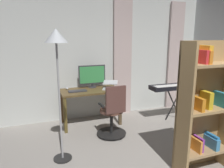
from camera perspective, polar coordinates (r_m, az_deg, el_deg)
back_room_partition at (r=4.98m, az=-1.45°, el=8.01°), size 4.92×0.10×2.90m
curtain_left_panel at (r=5.74m, az=16.49°, el=6.98°), size 0.40×0.06×2.67m
curtain_right_panel at (r=5.01m, az=2.84°, el=6.74°), size 0.44×0.06×2.67m
desk at (r=4.53m, az=-5.86°, el=-2.94°), size 1.23×0.64×0.75m
office_chair at (r=3.97m, az=0.22°, el=-7.91°), size 0.56×0.56×1.00m
computer_monitor at (r=4.66m, az=-5.36°, el=2.34°), size 0.59×0.18×0.49m
computer_keyboard at (r=4.38m, az=-9.23°, el=-1.87°), size 0.37×0.14×0.02m
laptop at (r=4.55m, az=-0.47°, el=-0.63°), size 0.42×0.43×0.16m
computer_mouse at (r=4.63m, az=-11.97°, el=-1.14°), size 0.06×0.10×0.04m
bookshelf at (r=3.16m, az=23.45°, el=-5.67°), size 0.79×0.30×1.80m
piano_keyboard at (r=4.92m, az=16.50°, el=-0.85°), size 1.16×0.35×0.82m
floor_lamp at (r=3.06m, az=-14.57°, el=8.43°), size 0.32×0.32×1.96m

